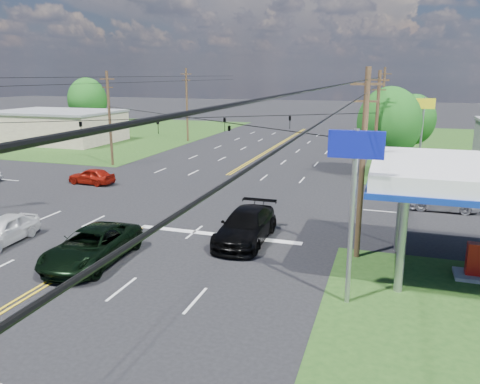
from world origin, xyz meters
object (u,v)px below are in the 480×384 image
(polesign_se, at_px, (355,171))
(pole_ne, at_px, (376,126))
(suv_black, at_px, (246,226))
(pole_left_far, at_px, (187,104))
(pickup_dkgreen, at_px, (92,246))
(pickup_white, at_px, (3,230))
(tree_right_b, at_px, (413,120))
(tree_far_l, at_px, (87,100))
(pole_right_far, at_px, (382,108))
(tree_right_a, at_px, (389,123))
(pole_nw, at_px, (110,117))
(pole_se, at_px, (362,163))
(retail_nw, at_px, (58,127))

(polesign_se, bearing_deg, pole_ne, 90.00)
(suv_black, height_order, polesign_se, polesign_se)
(pole_left_far, height_order, polesign_se, pole_left_far)
(polesign_se, bearing_deg, pickup_dkgreen, 178.22)
(pickup_dkgreen, relative_size, pickup_white, 1.37)
(tree_right_b, bearing_deg, tree_far_l, 170.63)
(pole_right_far, xyz_separation_m, tree_right_a, (1.00, -16.00, -0.30))
(pickup_dkgreen, height_order, suv_black, suv_black)
(pole_nw, height_order, polesign_se, pole_nw)
(pole_se, height_order, tree_right_b, pole_se)
(pole_se, xyz_separation_m, tree_right_b, (3.50, 33.00, -0.70))
(tree_far_l, height_order, pickup_white, tree_far_l)
(retail_nw, distance_m, tree_right_b, 46.60)
(tree_right_b, relative_size, tree_far_l, 0.81)
(pole_nw, bearing_deg, pole_ne, 0.00)
(pickup_dkgreen, bearing_deg, tree_right_a, 59.42)
(tree_right_a, distance_m, tree_right_b, 12.27)
(retail_nw, relative_size, tree_right_b, 2.26)
(pole_se, height_order, pole_right_far, pole_right_far)
(pole_nw, height_order, pole_ne, same)
(pole_nw, relative_size, tree_far_l, 1.09)
(retail_nw, bearing_deg, pickup_dkgreen, -49.58)
(pole_ne, bearing_deg, pickup_dkgreen, -118.72)
(tree_right_b, xyz_separation_m, polesign_se, (-3.50, -38.20, 1.32))
(suv_black, relative_size, polesign_se, 0.86)
(pole_nw, xyz_separation_m, pickup_white, (7.15, -21.96, -4.14))
(pole_ne, bearing_deg, polesign_se, -90.00)
(tree_right_a, bearing_deg, polesign_se, -92.19)
(tree_right_b, relative_size, pickup_dkgreen, 1.14)
(pickup_dkgreen, height_order, pickup_white, pickup_dkgreen)
(tree_far_l, xyz_separation_m, suv_black, (38.88, -40.50, -4.30))
(suv_black, bearing_deg, pickup_dkgreen, -140.65)
(pole_se, height_order, tree_far_l, pole_se)
(tree_far_l, bearing_deg, pickup_white, -59.81)
(pickup_white, bearing_deg, suv_black, 15.67)
(pole_nw, xyz_separation_m, pickup_dkgreen, (13.50, -22.81, -4.05))
(tree_right_a, xyz_separation_m, suv_black, (-7.12, -20.50, -3.97))
(retail_nw, distance_m, pole_nw, 21.60)
(polesign_se, bearing_deg, pole_se, 90.00)
(polesign_se, bearing_deg, pole_left_far, 121.64)
(pole_nw, bearing_deg, tree_far_l, 129.56)
(suv_black, distance_m, polesign_se, 9.57)
(tree_right_a, relative_size, tree_right_b, 1.15)
(pole_left_far, height_order, pickup_dkgreen, pole_left_far)
(pole_nw, xyz_separation_m, pole_right_far, (26.00, 19.00, 0.25))
(retail_nw, xyz_separation_m, tree_far_l, (-2.00, 10.00, 3.19))
(pole_ne, xyz_separation_m, suv_black, (-6.12, -17.50, -4.02))
(tree_right_b, distance_m, tree_far_l, 49.17)
(pole_ne, distance_m, pickup_white, 29.23)
(pole_ne, xyz_separation_m, tree_right_a, (1.00, 3.00, -0.05))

